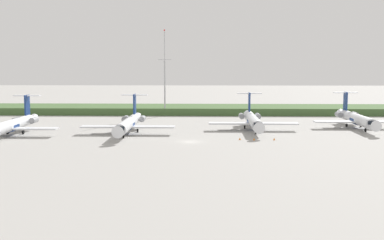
% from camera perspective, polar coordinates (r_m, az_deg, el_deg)
% --- Properties ---
extents(ground_plane, '(500.00, 500.00, 0.00)m').
position_cam_1_polar(ground_plane, '(137.44, 0.16, -0.56)').
color(ground_plane, '#9E9B96').
extents(grass_berm, '(320.00, 20.00, 2.40)m').
position_cam_1_polar(grass_berm, '(170.39, 0.43, 1.23)').
color(grass_berm, '#426033').
rests_on(grass_berm, ground).
extents(regional_jet_nearest, '(22.81, 31.00, 9.00)m').
position_cam_1_polar(regional_jet_nearest, '(124.81, -20.16, -0.52)').
color(regional_jet_nearest, silver).
rests_on(regional_jet_nearest, ground).
extents(regional_jet_second, '(22.81, 31.00, 9.00)m').
position_cam_1_polar(regional_jet_second, '(121.34, -7.35, -0.36)').
color(regional_jet_second, silver).
rests_on(regional_jet_second, ground).
extents(regional_jet_third, '(22.81, 31.00, 9.00)m').
position_cam_1_polar(regional_jet_third, '(127.94, 7.06, 0.00)').
color(regional_jet_third, silver).
rests_on(regional_jet_third, ground).
extents(regional_jet_fourth, '(22.81, 31.00, 9.00)m').
position_cam_1_polar(regional_jet_fourth, '(137.81, 18.51, 0.18)').
color(regional_jet_fourth, silver).
rests_on(regional_jet_fourth, ground).
extents(antenna_mast, '(4.40, 0.50, 28.06)m').
position_cam_1_polar(antenna_mast, '(161.21, -3.19, 4.61)').
color(antenna_mast, '#B2B2B7').
rests_on(antenna_mast, ground).
extents(safety_cone_front_marker, '(0.44, 0.44, 0.55)m').
position_cam_1_polar(safety_cone_front_marker, '(110.79, 5.57, -2.17)').
color(safety_cone_front_marker, orange).
rests_on(safety_cone_front_marker, ground).
extents(safety_cone_mid_marker, '(0.44, 0.44, 0.55)m').
position_cam_1_polar(safety_cone_mid_marker, '(110.58, 7.22, -2.21)').
color(safety_cone_mid_marker, orange).
rests_on(safety_cone_mid_marker, ground).
extents(safety_cone_rear_marker, '(0.44, 0.44, 0.55)m').
position_cam_1_polar(safety_cone_rear_marker, '(111.35, 9.52, -2.19)').
color(safety_cone_rear_marker, orange).
rests_on(safety_cone_rear_marker, ground).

